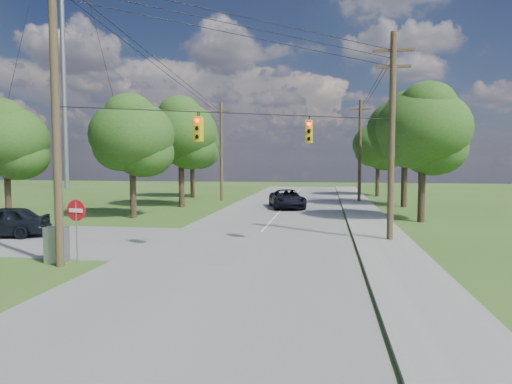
% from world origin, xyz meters
% --- Properties ---
extents(ground, '(140.00, 140.00, 0.00)m').
position_xyz_m(ground, '(0.00, 0.00, 0.00)').
color(ground, '#365A1E').
rests_on(ground, ground).
extents(main_road, '(10.00, 100.00, 0.03)m').
position_xyz_m(main_road, '(2.00, 5.00, 0.01)').
color(main_road, gray).
rests_on(main_road, ground).
extents(sidewalk_east, '(2.60, 100.00, 0.12)m').
position_xyz_m(sidewalk_east, '(8.70, 5.00, 0.06)').
color(sidewalk_east, gray).
rests_on(sidewalk_east, ground).
extents(pole_sw, '(2.00, 0.32, 12.00)m').
position_xyz_m(pole_sw, '(-4.60, 0.40, 6.23)').
color(pole_sw, brown).
rests_on(pole_sw, ground).
extents(pole_ne, '(2.00, 0.32, 10.50)m').
position_xyz_m(pole_ne, '(8.90, 8.00, 5.47)').
color(pole_ne, brown).
rests_on(pole_ne, ground).
extents(pole_north_e, '(2.00, 0.32, 10.00)m').
position_xyz_m(pole_north_e, '(8.90, 30.00, 5.13)').
color(pole_north_e, brown).
rests_on(pole_north_e, ground).
extents(pole_north_w, '(2.00, 0.32, 10.00)m').
position_xyz_m(pole_north_w, '(-5.00, 30.00, 5.13)').
color(pole_north_w, brown).
rests_on(pole_north_w, ground).
extents(power_lines, '(13.93, 29.62, 4.93)m').
position_xyz_m(power_lines, '(1.50, 11.54, 9.15)').
color(power_lines, black).
rests_on(power_lines, ground).
extents(traffic_signals, '(4.91, 3.27, 1.05)m').
position_xyz_m(traffic_signals, '(2.55, 4.43, 5.50)').
color(traffic_signals, yellow).
rests_on(traffic_signals, ground).
extents(radio_mast, '(0.70, 0.70, 45.00)m').
position_xyz_m(radio_mast, '(-32.00, 46.00, 22.50)').
color(radio_mast, gray).
rests_on(radio_mast, ground).
extents(tree_w_near, '(6.00, 6.00, 8.40)m').
position_xyz_m(tree_w_near, '(-8.00, 15.00, 5.92)').
color(tree_w_near, '#473323').
rests_on(tree_w_near, ground).
extents(tree_w_mid, '(6.40, 6.40, 9.22)m').
position_xyz_m(tree_w_mid, '(-7.00, 23.00, 6.58)').
color(tree_w_mid, '#473323').
rests_on(tree_w_mid, ground).
extents(tree_w_far, '(6.00, 6.00, 8.73)m').
position_xyz_m(tree_w_far, '(-9.00, 33.00, 6.25)').
color(tree_w_far, '#473323').
rests_on(tree_w_far, ground).
extents(tree_e_near, '(6.20, 6.20, 8.81)m').
position_xyz_m(tree_e_near, '(12.00, 16.00, 6.25)').
color(tree_e_near, '#473323').
rests_on(tree_e_near, ground).
extents(tree_e_mid, '(6.60, 6.60, 9.64)m').
position_xyz_m(tree_e_mid, '(12.50, 26.00, 6.91)').
color(tree_e_mid, '#473323').
rests_on(tree_e_mid, ground).
extents(tree_e_far, '(5.80, 5.80, 8.32)m').
position_xyz_m(tree_e_far, '(11.50, 38.00, 5.92)').
color(tree_e_far, '#473323').
rests_on(tree_e_far, ground).
extents(tree_cross_n, '(5.60, 5.60, 7.91)m').
position_xyz_m(tree_cross_n, '(-16.00, 12.50, 5.59)').
color(tree_cross_n, '#473323').
rests_on(tree_cross_n, ground).
extents(car_cross_dark, '(5.24, 3.29, 1.66)m').
position_xyz_m(car_cross_dark, '(-11.57, 6.03, 0.87)').
color(car_cross_dark, black).
rests_on(car_cross_dark, cross_road).
extents(car_main_north, '(3.88, 6.17, 1.59)m').
position_xyz_m(car_main_north, '(2.35, 23.24, 0.82)').
color(car_main_north, black).
rests_on(car_main_north, main_road).
extents(control_cabinet, '(0.84, 0.62, 1.47)m').
position_xyz_m(control_cabinet, '(-5.11, 1.00, 0.73)').
color(control_cabinet, gray).
rests_on(control_cabinet, ground).
extents(do_not_enter_sign, '(0.85, 0.17, 2.57)m').
position_xyz_m(do_not_enter_sign, '(-4.22, 1.00, 1.86)').
color(do_not_enter_sign, gray).
rests_on(do_not_enter_sign, ground).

